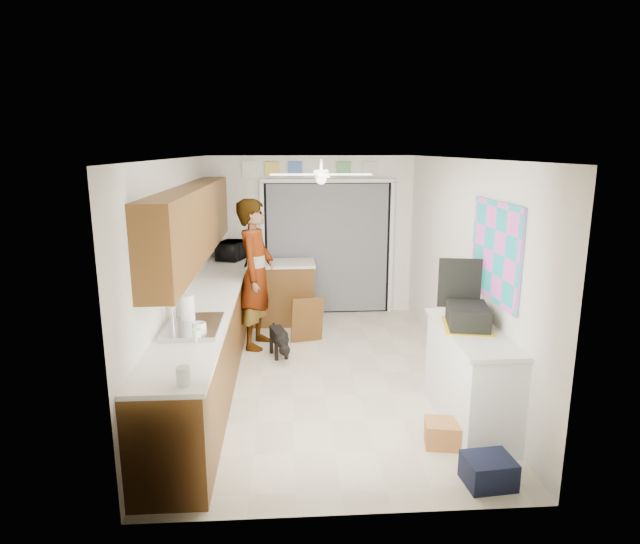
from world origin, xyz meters
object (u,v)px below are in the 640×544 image
object	(u,v)px
navy_crate	(488,471)
paper_towel_roll	(188,309)
microwave	(232,250)
dog	(279,341)
cup	(199,328)
suitcase	(468,316)
cardboard_box	(445,434)
soap_bottle	(181,303)
man	(256,274)

from	to	relation	value
navy_crate	paper_towel_roll	bearing A→B (deg)	151.90
microwave	dog	xyz separation A→B (m)	(0.71, -1.65, -0.88)
cup	paper_towel_roll	distance (m)	0.33
cup	dog	size ratio (longest dim) A/B	0.25
microwave	suitcase	world-z (taller)	microwave
cardboard_box	dog	size ratio (longest dim) A/B	0.69
soap_bottle	cardboard_box	size ratio (longest dim) A/B	0.91
suitcase	cup	bearing A→B (deg)	-168.38
microwave	navy_crate	xyz separation A→B (m)	(2.40, -4.45, -0.97)
cup	paper_towel_roll	size ratio (longest dim) A/B	0.45
cardboard_box	suitcase	bearing A→B (deg)	58.51
paper_towel_roll	navy_crate	distance (m)	3.04
man	suitcase	bearing A→B (deg)	-121.68
suitcase	paper_towel_roll	bearing A→B (deg)	-174.35
soap_bottle	navy_crate	distance (m)	3.20
suitcase	cardboard_box	distance (m)	1.12
microwave	paper_towel_roll	world-z (taller)	paper_towel_roll
dog	suitcase	bearing A→B (deg)	-58.28
paper_towel_roll	navy_crate	xyz separation A→B (m)	(2.54, -1.35, -0.97)
cup	suitcase	size ratio (longest dim) A/B	0.27
microwave	paper_towel_roll	bearing A→B (deg)	-163.28
paper_towel_roll	cardboard_box	distance (m)	2.67
microwave	navy_crate	world-z (taller)	microwave
paper_towel_roll	cardboard_box	size ratio (longest dim) A/B	0.81
soap_bottle	navy_crate	bearing A→B (deg)	-30.08
dog	navy_crate	bearing A→B (deg)	-74.47
soap_bottle	suitcase	distance (m)	2.81
navy_crate	microwave	bearing A→B (deg)	118.36
microwave	navy_crate	distance (m)	5.15
soap_bottle	suitcase	world-z (taller)	soap_bottle
paper_towel_roll	suitcase	bearing A→B (deg)	-5.29
microwave	soap_bottle	xyz separation A→B (m)	(-0.23, -2.93, 0.02)
microwave	navy_crate	size ratio (longest dim) A/B	1.36
navy_crate	soap_bottle	bearing A→B (deg)	149.92
microwave	navy_crate	bearing A→B (deg)	-132.42
navy_crate	dog	bearing A→B (deg)	121.10
man	dog	world-z (taller)	man
man	paper_towel_roll	bearing A→B (deg)	176.24
microwave	suitcase	size ratio (longest dim) A/B	1.04
paper_towel_roll	man	world-z (taller)	man
microwave	dog	bearing A→B (deg)	-137.41
cup	cardboard_box	size ratio (longest dim) A/B	0.36
paper_towel_roll	suitcase	distance (m)	2.70
microwave	man	world-z (taller)	man
cup	paper_towel_roll	world-z (taller)	paper_towel_roll
cup	cardboard_box	xyz separation A→B (m)	(2.22, -0.49, -0.88)
man	cup	bearing A→B (deg)	-177.86
soap_bottle	dog	xyz separation A→B (m)	(0.94, 1.28, -0.90)
paper_towel_roll	dog	bearing A→B (deg)	59.68
paper_towel_roll	soap_bottle	bearing A→B (deg)	118.58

